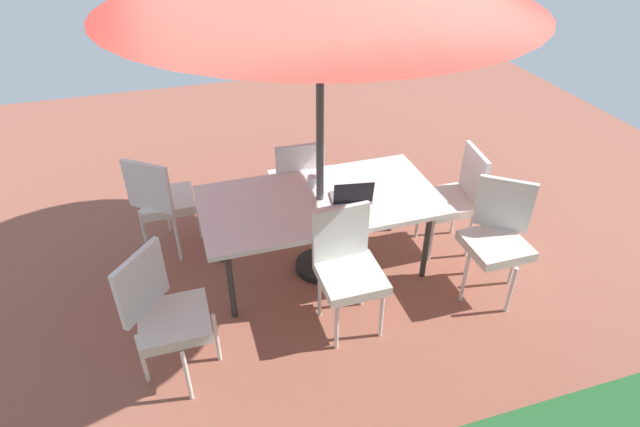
{
  "coord_description": "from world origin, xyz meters",
  "views": [
    {
      "loc": [
        1.06,
        3.43,
        3.03
      ],
      "look_at": [
        0.0,
        0.0,
        0.59
      ],
      "focal_mm": 29.25,
      "sensor_mm": 36.0,
      "label": 1
    }
  ],
  "objects": [
    {
      "name": "chair_north",
      "position": [
        -0.01,
        0.66,
        0.55
      ],
      "size": [
        0.46,
        0.47,
        0.98
      ],
      "rotation": [
        0.0,
        0.0,
        3.19
      ],
      "color": "silver",
      "rests_on": "ground_plane"
    },
    {
      "name": "ground_plane",
      "position": [
        0.0,
        0.0,
        -0.01
      ],
      "size": [
        10.0,
        10.0,
        0.02
      ],
      "primitive_type": "cube",
      "color": "#935442"
    },
    {
      "name": "chair_southeast",
      "position": [
        1.25,
        -0.69,
        0.55
      ],
      "size": [
        0.58,
        0.58,
        0.98
      ],
      "rotation": [
        0.0,
        0.0,
        5.62
      ],
      "color": "silver",
      "rests_on": "ground_plane"
    },
    {
      "name": "cup",
      "position": [
        0.01,
        -0.2,
        0.79
      ],
      "size": [
        0.08,
        0.08,
        0.1
      ],
      "primitive_type": "cylinder",
      "color": "white",
      "rests_on": "dining_table"
    },
    {
      "name": "chair_northwest",
      "position": [
        -1.28,
        0.65,
        0.55
      ],
      "size": [
        0.58,
        0.58,
        0.98
      ],
      "rotation": [
        0.0,
        0.0,
        2.49
      ],
      "color": "silver",
      "rests_on": "ground_plane"
    },
    {
      "name": "chair_west",
      "position": [
        -1.25,
        0.03,
        0.55
      ],
      "size": [
        0.49,
        0.48,
        0.98
      ],
      "rotation": [
        0.0,
        0.0,
        1.44
      ],
      "color": "silver",
      "rests_on": "ground_plane"
    },
    {
      "name": "chair_south",
      "position": [
        0.02,
        -0.66,
        0.55
      ],
      "size": [
        0.46,
        0.47,
        0.98
      ],
      "rotation": [
        0.0,
        0.0,
        -0.04
      ],
      "color": "silver",
      "rests_on": "ground_plane"
    },
    {
      "name": "chair_northeast",
      "position": [
        1.31,
        0.75,
        0.55
      ],
      "size": [
        0.59,
        0.58,
        0.98
      ],
      "rotation": [
        0.0,
        0.0,
        4.02
      ],
      "color": "silver",
      "rests_on": "ground_plane"
    },
    {
      "name": "dining_table",
      "position": [
        0.0,
        0.0,
        0.69
      ],
      "size": [
        1.95,
        1.02,
        0.74
      ],
      "color": "white",
      "rests_on": "ground_plane"
    },
    {
      "name": "laptop",
      "position": [
        -0.23,
        0.11,
        0.79
      ],
      "size": [
        0.36,
        0.29,
        0.21
      ],
      "rotation": [
        0.0,
        0.0,
        -0.16
      ],
      "color": "gray",
      "rests_on": "dining_table"
    }
  ]
}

